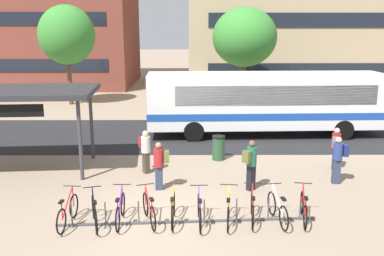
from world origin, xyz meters
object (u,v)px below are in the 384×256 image
parked_bicycle_orange_4 (173,210)px  commuter_red_pack_4 (145,149)px  parked_bicycle_black_1 (95,213)px  trash_bin (219,148)px  commuter_olive_pack_0 (251,162)px  parked_bicycle_yellow_6 (228,211)px  parked_bicycle_red_9 (304,209)px  commuter_navy_pack_1 (338,157)px  parked_bicycle_purple_2 (120,210)px  parked_bicycle_white_8 (278,209)px  commuter_olive_pack_2 (160,163)px  parked_bicycle_red_3 (149,210)px  street_tree_0 (67,35)px  city_bus (264,101)px  parked_bicycle_purple_5 (199,211)px  parked_bicycle_red_0 (68,212)px  commuter_grey_pack_3 (336,146)px  parked_bicycle_red_7 (252,209)px  street_tree_1 (245,37)px

parked_bicycle_orange_4 → commuter_red_pack_4: size_ratio=1.03×
parked_bicycle_black_1 → trash_bin: size_ratio=1.61×
commuter_olive_pack_0 → commuter_red_pack_4: (-3.76, 1.81, -0.05)m
parked_bicycle_orange_4 → parked_bicycle_yellow_6: size_ratio=1.00×
parked_bicycle_black_1 → parked_bicycle_red_9: (5.93, 0.25, 0.00)m
commuter_red_pack_4 → trash_bin: size_ratio=1.63×
commuter_navy_pack_1 → commuter_red_pack_4: bearing=-7.5°
parked_bicycle_purple_2 → parked_bicycle_white_8: bearing=-90.5°
parked_bicycle_purple_2 → commuter_olive_pack_2: (0.96, 2.55, 0.58)m
commuter_red_pack_4 → parked_bicycle_red_3: bearing=-25.2°
commuter_navy_pack_1 → street_tree_0: 21.67m
city_bus → commuter_navy_pack_1: size_ratio=7.04×
parked_bicycle_purple_2 → parked_bicycle_white_8: 4.48m
commuter_red_pack_4 → street_tree_0: street_tree_0 is taller
parked_bicycle_purple_5 → commuter_red_pack_4: size_ratio=1.03×
parked_bicycle_red_0 → parked_bicycle_black_1: (0.77, -0.06, 0.00)m
commuter_olive_pack_2 → parked_bicycle_red_0: bearing=42.2°
parked_bicycle_red_0 → parked_bicycle_orange_4: size_ratio=1.00×
commuter_olive_pack_0 → street_tree_0: street_tree_0 is taller
parked_bicycle_purple_5 → trash_bin: 6.06m
parked_bicycle_red_0 → commuter_grey_pack_3: bearing=-58.9°
parked_bicycle_purple_5 → street_tree_0: bearing=23.8°
parked_bicycle_purple_5 → parked_bicycle_red_9: bearing=-88.0°
commuter_navy_pack_1 → commuter_red_pack_4: (-6.96, 1.17, -0.03)m
parked_bicycle_white_8 → commuter_olive_pack_0: 2.53m
parked_bicycle_red_9 → commuter_olive_pack_0: 2.73m
parked_bicycle_purple_2 → commuter_olive_pack_0: 4.78m
parked_bicycle_black_1 → parked_bicycle_purple_2: (0.69, 0.17, 0.00)m
parked_bicycle_purple_5 → commuter_olive_pack_0: size_ratio=0.98×
parked_bicycle_purple_5 → commuter_olive_pack_0: 3.17m
parked_bicycle_red_7 → parked_bicycle_white_8: bearing=-86.2°
parked_bicycle_red_9 → commuter_navy_pack_1: (2.00, 3.01, 0.61)m
parked_bicycle_red_3 → parked_bicycle_orange_4: (0.68, 0.03, 0.00)m
parked_bicycle_purple_2 → commuter_olive_pack_2: commuter_olive_pack_2 is taller
parked_bicycle_purple_5 → parked_bicycle_white_8: 2.24m
parked_bicycle_red_9 → street_tree_1: street_tree_1 is taller
city_bus → commuter_olive_pack_2: bearing=55.5°
parked_bicycle_yellow_6 → commuter_red_pack_4: 5.15m
parked_bicycle_purple_2 → parked_bicycle_red_9: 5.24m
parked_bicycle_yellow_6 → commuter_red_pack_4: size_ratio=1.02×
parked_bicycle_purple_2 → parked_bicycle_orange_4: same height
parked_bicycle_black_1 → parked_bicycle_white_8: size_ratio=0.97×
city_bus → parked_bicycle_red_0: size_ratio=7.02×
commuter_navy_pack_1 → street_tree_0: (-13.94, 16.11, 3.96)m
parked_bicycle_yellow_6 → parked_bicycle_red_9: 2.18m
parked_bicycle_red_0 → parked_bicycle_red_9: bearing=-84.7°
parked_bicycle_red_9 → commuter_olive_pack_0: (-1.19, 2.37, 0.63)m
commuter_red_pack_4 → trash_bin: (2.91, 1.64, -0.45)m
city_bus → commuter_red_pack_4: city_bus is taller
parked_bicycle_red_0 → trash_bin: trash_bin is taller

